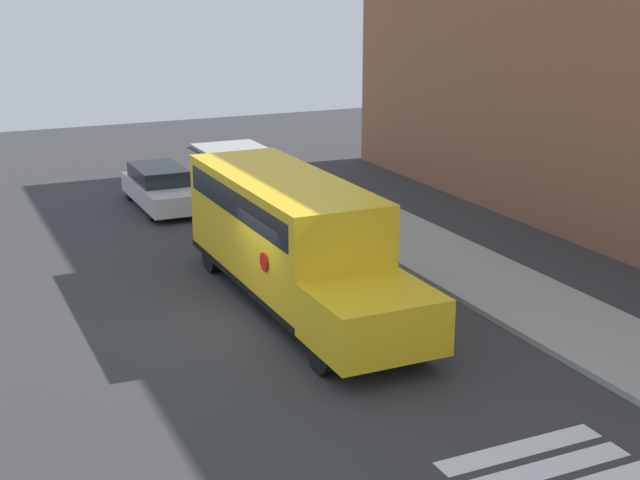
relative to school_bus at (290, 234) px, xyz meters
The scene contains 4 objects.
ground_plane 2.40m from the school_bus, 50.55° to the right, with size 60.00×60.00×0.00m, color #333335.
sidewalk_strip 5.56m from the school_bus, 78.44° to the left, with size 44.00×3.00×0.15m.
school_bus is the anchor object (origin of this frame).
parked_car 10.46m from the school_bus, behind, with size 4.71×1.73×1.42m.
Camera 1 is at (18.26, -6.82, 7.83)m, focal length 50.00 mm.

